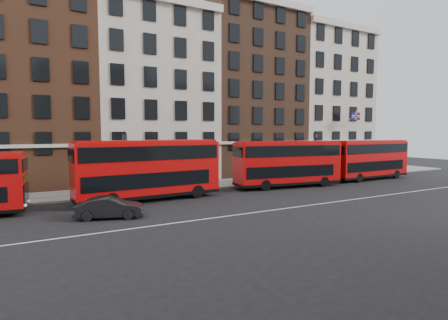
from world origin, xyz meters
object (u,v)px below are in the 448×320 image
bus_c (288,162)px  car_front (110,208)px  bus_b (148,168)px  bus_d (369,159)px  traffic_light (351,157)px

bus_c → car_front: size_ratio=2.68×
bus_b → bus_d: bearing=-3.3°
bus_d → traffic_light: bus_d is taller
bus_b → bus_d: size_ratio=1.07×
bus_c → traffic_light: size_ratio=3.36×
bus_c → car_front: 18.41m
bus_c → bus_d: bearing=7.4°
bus_b → bus_d: 25.66m
traffic_light → bus_d: bearing=-93.2°
bus_c → bus_d: 11.75m
car_front → traffic_light: bearing=-58.0°
bus_b → car_front: bearing=-133.5°
bus_b → car_front: bus_b is taller
bus_d → car_front: bus_d is taller
bus_b → car_front: 6.24m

